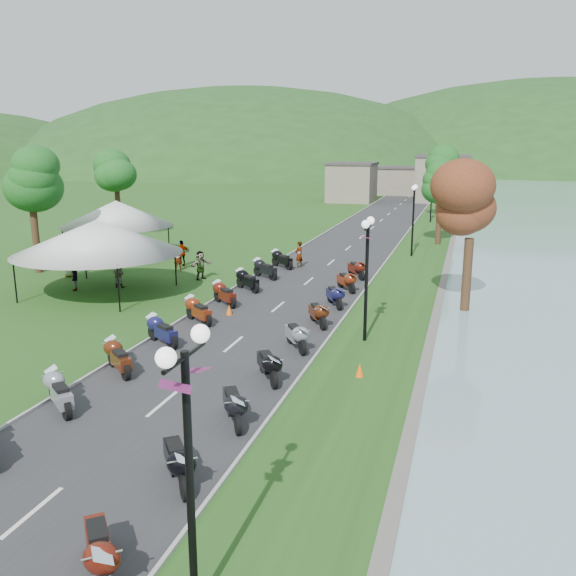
% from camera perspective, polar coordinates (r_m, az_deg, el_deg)
% --- Properties ---
extents(road, '(7.00, 120.00, 0.02)m').
position_cam_1_polar(road, '(47.32, 5.65, 3.73)').
color(road, '#303033').
rests_on(road, ground).
extents(hills_backdrop, '(360.00, 120.00, 76.00)m').
position_cam_1_polar(hills_backdrop, '(206.15, 14.40, 10.84)').
color(hills_backdrop, '#285621').
rests_on(hills_backdrop, ground).
extents(far_building, '(18.00, 16.00, 5.00)m').
position_cam_1_polar(far_building, '(91.61, 9.95, 9.85)').
color(far_building, gray).
rests_on(far_building, ground).
extents(moto_row_left, '(2.60, 41.08, 1.10)m').
position_cam_1_polar(moto_row_left, '(22.36, -15.47, -6.40)').
color(moto_row_left, '#331411').
rests_on(moto_row_left, ground).
extents(moto_row_right, '(2.60, 32.87, 1.10)m').
position_cam_1_polar(moto_row_right, '(22.51, -0.46, -5.76)').
color(moto_row_right, '#331411').
rests_on(moto_row_right, ground).
extents(streetlamp_near, '(1.40, 1.40, 5.00)m').
position_cam_1_polar(streetlamp_near, '(10.63, -9.16, -17.62)').
color(streetlamp_near, black).
rests_on(streetlamp_near, ground).
extents(vendor_tent_main, '(5.95, 5.95, 4.00)m').
position_cam_1_polar(vendor_tent_main, '(34.08, -17.28, 2.78)').
color(vendor_tent_main, silver).
rests_on(vendor_tent_main, ground).
extents(vendor_tent_side, '(5.24, 5.24, 4.00)m').
position_cam_1_polar(vendor_tent_side, '(44.94, -15.68, 5.34)').
color(vendor_tent_side, silver).
rests_on(vendor_tent_side, ground).
extents(tree_park_left, '(3.42, 3.42, 9.49)m').
position_cam_1_polar(tree_park_left, '(40.80, -22.85, 7.90)').
color(tree_park_left, '#216B22').
rests_on(tree_park_left, ground).
extents(tree_lakeside, '(2.89, 2.89, 8.02)m').
position_cam_1_polar(tree_lakeside, '(30.16, 16.68, 5.37)').
color(tree_lakeside, '#216B22').
rests_on(tree_lakeside, ground).
extents(pedestrian_a, '(0.67, 0.58, 1.52)m').
position_cam_1_polar(pedestrian_a, '(39.46, -10.20, 1.61)').
color(pedestrian_a, slate).
rests_on(pedestrian_a, ground).
extents(pedestrian_b, '(0.79, 0.47, 1.56)m').
position_cam_1_polar(pedestrian_b, '(35.62, -15.52, 0.05)').
color(pedestrian_b, slate).
rests_on(pedestrian_b, ground).
extents(pedestrian_c, '(0.99, 1.18, 1.71)m').
position_cam_1_polar(pedestrian_c, '(35.60, -19.33, -0.23)').
color(pedestrian_c, slate).
rests_on(pedestrian_c, ground).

